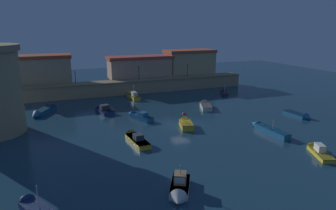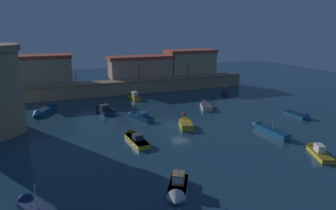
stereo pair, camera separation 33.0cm
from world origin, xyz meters
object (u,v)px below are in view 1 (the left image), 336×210
object	(u,v)px
quay_lamp_0	(75,74)
moored_boat_0	(139,116)
moored_boat_5	(34,207)
moored_boat_12	(132,96)
moored_boat_4	(268,129)
moored_boat_8	(317,150)
moored_boat_7	(300,116)
quay_lamp_1	(139,69)
moored_boat_3	(135,138)
moored_boat_11	(103,110)
quay_lamp_2	(187,67)
mooring_buoy_0	(184,114)
moored_boat_2	(42,112)
moored_boat_6	(180,189)
moored_boat_1	(224,93)
moored_boat_9	(205,105)
moored_boat_10	(186,124)

from	to	relation	value
quay_lamp_0	moored_boat_0	distance (m)	20.62
moored_boat_0	moored_boat_5	world-z (taller)	moored_boat_5
moored_boat_0	moored_boat_12	world-z (taller)	moored_boat_12
moored_boat_4	moored_boat_8	world-z (taller)	moored_boat_4
moored_boat_7	quay_lamp_1	bearing A→B (deg)	-150.78
moored_boat_3	moored_boat_12	xyz separation A→B (m)	(5.79, 22.79, 0.13)
moored_boat_3	moored_boat_11	bearing A→B (deg)	0.30
quay_lamp_1	moored_boat_4	size ratio (longest dim) A/B	0.48
quay_lamp_2	moored_boat_11	size ratio (longest dim) A/B	0.65
moored_boat_7	moored_boat_12	xyz separation A→B (m)	(-21.25, 22.66, 0.22)
quay_lamp_1	mooring_buoy_0	size ratio (longest dim) A/B	5.84
moored_boat_2	moored_boat_6	distance (m)	32.55
moored_boat_1	moored_boat_4	distance (m)	24.03
moored_boat_9	moored_boat_2	bearing A→B (deg)	97.44
moored_boat_11	moored_boat_12	size ratio (longest dim) A/B	0.87
moored_boat_1	moored_boat_7	bearing A→B (deg)	-148.60
moored_boat_0	moored_boat_11	distance (m)	7.43
moored_boat_7	quay_lamp_2	bearing A→B (deg)	-170.45
moored_boat_9	moored_boat_1	bearing A→B (deg)	-27.43
mooring_buoy_0	moored_boat_2	bearing A→B (deg)	158.63
moored_boat_0	moored_boat_9	world-z (taller)	moored_boat_0
mooring_buoy_0	moored_boat_10	bearing A→B (deg)	-112.03
moored_boat_2	moored_boat_12	distance (m)	17.80
moored_boat_4	mooring_buoy_0	size ratio (longest dim) A/B	12.09
quay_lamp_2	moored_boat_9	world-z (taller)	quay_lamp_2
moored_boat_2	moored_boat_4	size ratio (longest dim) A/B	0.92
moored_boat_3	moored_boat_7	world-z (taller)	moored_boat_3
moored_boat_11	mooring_buoy_0	size ratio (longest dim) A/B	8.60
moored_boat_8	moored_boat_9	size ratio (longest dim) A/B	1.00
moored_boat_9	moored_boat_12	xyz separation A→B (m)	(-10.15, 11.75, 0.11)
moored_boat_4	moored_boat_8	distance (m)	7.67
moored_boat_6	moored_boat_8	xyz separation A→B (m)	(18.11, 2.29, -0.14)
moored_boat_7	mooring_buoy_0	world-z (taller)	moored_boat_7
quay_lamp_0	moored_boat_12	distance (m)	12.13
moored_boat_5	moored_boat_11	xyz separation A→B (m)	(9.91, 26.32, 0.12)
quay_lamp_2	moored_boat_6	xyz separation A→B (m)	(-19.81, -41.08, -4.51)
moored_boat_8	mooring_buoy_0	world-z (taller)	moored_boat_8
moored_boat_1	moored_boat_3	bearing A→B (deg)	152.54
moored_boat_8	moored_boat_0	bearing A→B (deg)	60.88
moored_boat_4	moored_boat_12	world-z (taller)	moored_boat_12
quay_lamp_2	moored_boat_5	distance (m)	50.37
quay_lamp_2	moored_boat_7	size ratio (longest dim) A/B	0.63
moored_boat_3	moored_boat_9	xyz separation A→B (m)	(15.94, 11.03, 0.02)
moored_boat_9	moored_boat_6	bearing A→B (deg)	167.27
moored_boat_11	moored_boat_9	bearing A→B (deg)	-115.37
moored_boat_0	moored_boat_9	xyz separation A→B (m)	(12.90, 2.24, -0.04)
moored_boat_10	moored_boat_0	bearing A→B (deg)	55.55
quay_lamp_1	moored_boat_6	distance (m)	42.17
quay_lamp_1	moored_boat_12	size ratio (longest dim) A/B	0.59
moored_boat_5	moored_boat_4	bearing A→B (deg)	-102.18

